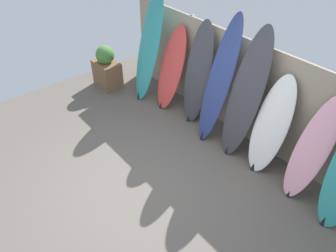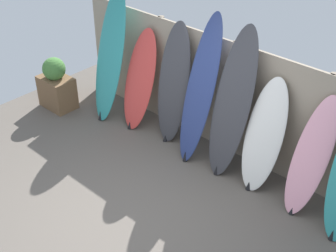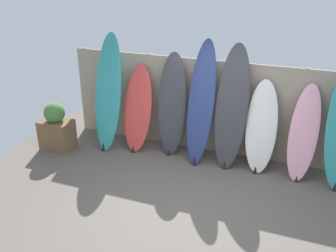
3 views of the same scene
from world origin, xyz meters
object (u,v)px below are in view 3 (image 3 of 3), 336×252
object	(u,v)px
surfboard_white_5	(261,127)
surfboard_red_1	(138,109)
surfboard_charcoal_2	(172,105)
surfboard_pink_6	(304,134)
surfboard_charcoal_4	(232,108)
surfboard_navy_3	(201,104)
planter_box	(56,128)
surfboard_teal_0	(108,93)

from	to	relation	value
surfboard_white_5	surfboard_red_1	bearing A→B (deg)	-179.20
surfboard_red_1	surfboard_charcoal_2	world-z (taller)	surfboard_charcoal_2
surfboard_pink_6	surfboard_charcoal_4	bearing A→B (deg)	-179.20
surfboard_navy_3	surfboard_charcoal_4	world-z (taller)	surfboard_navy_3
planter_box	surfboard_pink_6	bearing A→B (deg)	8.25
surfboard_teal_0	surfboard_charcoal_4	bearing A→B (deg)	2.94
surfboard_charcoal_4	surfboard_pink_6	xyz separation A→B (m)	(1.24, 0.02, -0.29)
surfboard_teal_0	surfboard_navy_3	bearing A→B (deg)	2.80
surfboard_charcoal_2	surfboard_charcoal_4	distance (m)	1.13
surfboard_charcoal_4	surfboard_pink_6	world-z (taller)	surfboard_charcoal_4
surfboard_teal_0	surfboard_navy_3	distance (m)	1.84
surfboard_teal_0	surfboard_pink_6	xyz separation A→B (m)	(3.62, 0.14, -0.31)
surfboard_teal_0	planter_box	xyz separation A→B (m)	(-0.91, -0.52, -0.67)
surfboard_white_5	surfboard_pink_6	xyz separation A→B (m)	(0.70, -0.00, -0.00)
surfboard_charcoal_4	surfboard_pink_6	bearing A→B (deg)	0.80
surfboard_teal_0	surfboard_pink_6	size ratio (longest dim) A/B	1.39
surfboard_red_1	surfboard_charcoal_2	distance (m)	0.71
surfboard_charcoal_2	surfboard_charcoal_4	bearing A→B (deg)	-2.21
surfboard_red_1	surfboard_navy_3	xyz separation A→B (m)	(1.27, -0.02, 0.28)
surfboard_navy_3	surfboard_white_5	xyz separation A→B (m)	(1.09, 0.05, -0.31)
surfboard_red_1	surfboard_pink_6	size ratio (longest dim) A/B	1.03
surfboard_red_1	planter_box	world-z (taller)	surfboard_red_1
surfboard_red_1	surfboard_navy_3	size ratio (longest dim) A/B	0.74
surfboard_red_1	surfboard_white_5	bearing A→B (deg)	0.80
surfboard_red_1	surfboard_teal_0	bearing A→B (deg)	-168.98
surfboard_red_1	surfboard_charcoal_4	distance (m)	1.83
surfboard_white_5	planter_box	bearing A→B (deg)	-170.22
surfboard_charcoal_2	surfboard_charcoal_4	xyz separation A→B (m)	(1.13, -0.04, 0.11)
surfboard_charcoal_2	surfboard_navy_3	size ratio (longest dim) A/B	0.88
surfboard_pink_6	surfboard_charcoal_2	bearing A→B (deg)	179.36
surfboard_teal_0	surfboard_charcoal_2	size ratio (longest dim) A/B	1.14
surfboard_teal_0	surfboard_red_1	distance (m)	0.65
surfboard_pink_6	planter_box	world-z (taller)	surfboard_pink_6
surfboard_charcoal_2	surfboard_white_5	world-z (taller)	surfboard_charcoal_2
surfboard_teal_0	planter_box	distance (m)	1.24
planter_box	surfboard_charcoal_2	bearing A→B (deg)	17.49
surfboard_navy_3	planter_box	size ratio (longest dim) A/B	2.32
surfboard_teal_0	surfboard_navy_3	size ratio (longest dim) A/B	1.00
surfboard_navy_3	planter_box	world-z (taller)	surfboard_navy_3
surfboard_charcoal_4	planter_box	bearing A→B (deg)	-169.01
surfboard_charcoal_4	surfboard_teal_0	bearing A→B (deg)	-177.06
surfboard_red_1	surfboard_charcoal_4	bearing A→B (deg)	0.37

